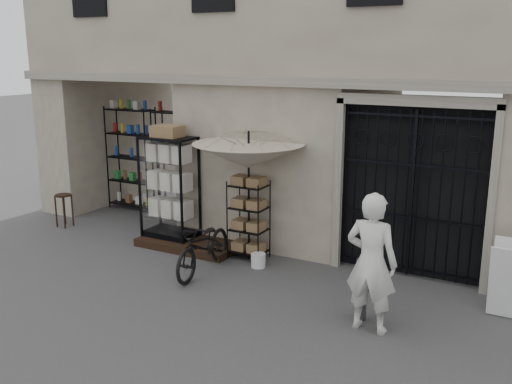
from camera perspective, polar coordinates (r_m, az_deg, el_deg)
The scene contains 15 objects.
ground at distance 8.95m, azimuth 0.22°, elevation -10.92°, with size 80.00×80.00×0.00m, color black.
main_building at distance 11.83m, azimuth 9.92°, elevation 17.27°, with size 14.00×4.00×9.00m, color tan.
shop_recess at distance 13.19m, azimuth -11.31°, elevation 3.74°, with size 3.00×1.70×3.00m, color black.
shop_shelving at distance 13.65m, azimuth -10.08°, elevation 3.06°, with size 2.70×0.50×2.50m, color black.
iron_gate at distance 9.93m, azimuth 15.54°, elevation 0.22°, with size 2.50×0.21×3.00m.
step_platform at distance 11.33m, azimuth -6.79°, elevation -5.18°, with size 2.00×0.90×0.15m, color black.
display_cabinet at distance 11.39m, azimuth -8.65°, elevation -0.04°, with size 1.12×0.85×2.17m.
wire_rack at distance 10.51m, azimuth -0.75°, elevation -2.90°, with size 0.71×0.55×1.48m.
market_umbrella at distance 10.17m, azimuth -0.75°, elevation 4.32°, with size 2.15×2.18×2.87m.
white_bucket at distance 10.26m, azimuth 0.23°, elevation -6.84°, with size 0.26×0.26×0.25m, color silver.
bicycle at distance 10.13m, azimuth -5.17°, elevation -7.95°, with size 0.63×0.95×1.82m, color black.
wooden_stool at distance 13.22m, azimuth -18.64°, elevation -1.67°, with size 0.40×0.40×0.73m.
steel_bollard at distance 8.37m, azimuth 10.48°, elevation -9.56°, with size 0.17×0.17×0.92m, color #4A4B4E.
shopkeeper at distance 8.30m, azimuth 11.13°, elevation -13.28°, with size 0.71×1.96×0.47m, color silver.
easel_sign at distance 9.04m, azimuth 23.99°, elevation -8.02°, with size 0.53×0.61×1.10m.
Camera 1 is at (3.86, -7.16, 3.74)m, focal length 40.00 mm.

